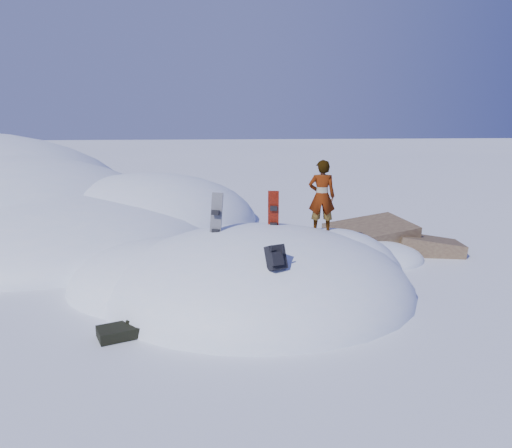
{
  "coord_description": "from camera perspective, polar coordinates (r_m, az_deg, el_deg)",
  "views": [
    {
      "loc": [
        -0.9,
        -10.64,
        4.07
      ],
      "look_at": [
        -0.05,
        0.3,
        1.55
      ],
      "focal_mm": 35.0,
      "sensor_mm": 36.0,
      "label": 1
    }
  ],
  "objects": [
    {
      "name": "snowboard_red",
      "position": [
        11.53,
        2.0,
        0.65
      ],
      "size": [
        0.26,
        0.19,
        1.33
      ],
      "rotation": [
        0.0,
        0.0,
        -0.13
      ],
      "color": "#AB1D09",
      "rests_on": "snow_mound"
    },
    {
      "name": "backpack",
      "position": [
        9.28,
        2.31,
        -3.86
      ],
      "size": [
        0.44,
        0.51,
        0.55
      ],
      "rotation": [
        0.0,
        0.0,
        0.39
      ],
      "color": "black",
      "rests_on": "snow_mound"
    },
    {
      "name": "person",
      "position": [
        11.92,
        7.52,
        3.15
      ],
      "size": [
        0.69,
        0.51,
        1.74
      ],
      "primitive_type": "imported",
      "rotation": [
        0.0,
        0.0,
        2.99
      ],
      "color": "slate",
      "rests_on": "snow_mound"
    },
    {
      "name": "gear_pile",
      "position": [
        9.65,
        -15.08,
        -11.64
      ],
      "size": [
        0.98,
        0.77,
        0.26
      ],
      "rotation": [
        0.0,
        0.0,
        0.39
      ],
      "color": "black",
      "rests_on": "ground"
    },
    {
      "name": "snow_mound",
      "position": [
        11.64,
        -0.57,
        -7.52
      ],
      "size": [
        8.0,
        6.0,
        3.0
      ],
      "color": "white",
      "rests_on": "ground"
    },
    {
      "name": "ground",
      "position": [
        11.43,
        0.38,
        -7.91
      ],
      "size": [
        120.0,
        120.0,
        0.0
      ],
      "primitive_type": "plane",
      "color": "white",
      "rests_on": "ground"
    },
    {
      "name": "snowboard_dark",
      "position": [
        11.04,
        -4.62,
        -0.0
      ],
      "size": [
        0.37,
        0.38,
        1.4
      ],
      "rotation": [
        0.0,
        0.0,
        -0.43
      ],
      "color": "black",
      "rests_on": "snow_mound"
    },
    {
      "name": "rock_outcrop",
      "position": [
        14.97,
        13.74,
        -3.15
      ],
      "size": [
        4.68,
        4.41,
        1.68
      ],
      "color": "brown",
      "rests_on": "ground"
    }
  ]
}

